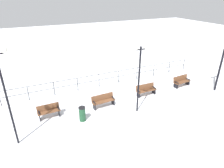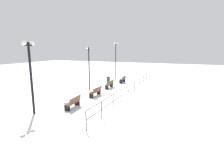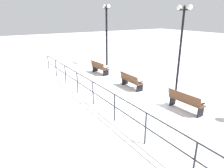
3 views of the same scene
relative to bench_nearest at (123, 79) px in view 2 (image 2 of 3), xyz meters
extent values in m
plane|color=white|center=(0.20, 5.60, -0.47)|extent=(80.00, 80.00, 0.00)
cube|color=brown|center=(0.07, 0.00, 0.00)|extent=(0.48, 1.43, 0.04)
cube|color=brown|center=(-0.16, 0.00, 0.22)|extent=(0.13, 1.43, 0.40)
cube|color=black|center=(0.08, -0.61, -0.24)|extent=(0.40, 0.06, 0.47)
cube|color=black|center=(0.06, 0.61, -0.24)|extent=(0.40, 0.06, 0.47)
cube|color=black|center=(0.10, -0.61, 0.12)|extent=(0.40, 0.08, 0.04)
cube|color=black|center=(0.08, 0.61, 0.12)|extent=(0.40, 0.08, 0.04)
cube|color=brown|center=(0.32, 3.73, -0.01)|extent=(0.52, 1.70, 0.04)
cube|color=brown|center=(0.10, 3.72, 0.22)|extent=(0.19, 1.68, 0.42)
cube|color=black|center=(0.36, 2.99, -0.24)|extent=(0.40, 0.07, 0.46)
cube|color=black|center=(0.29, 4.47, -0.24)|extent=(0.40, 0.07, 0.46)
cube|color=black|center=(0.38, 3.00, 0.11)|extent=(0.40, 0.09, 0.04)
cube|color=black|center=(0.31, 4.47, 0.11)|extent=(0.40, 0.09, 0.04)
cube|color=brown|center=(0.12, 7.46, -0.05)|extent=(0.48, 1.66, 0.04)
cube|color=brown|center=(-0.12, 7.46, 0.19)|extent=(0.12, 1.66, 0.43)
cube|color=black|center=(0.12, 6.73, -0.26)|extent=(0.42, 0.05, 0.43)
cube|color=black|center=(0.13, 8.19, -0.26)|extent=(0.42, 0.05, 0.43)
cube|color=black|center=(0.14, 6.73, 0.07)|extent=(0.42, 0.07, 0.04)
cube|color=black|center=(0.15, 8.19, 0.07)|extent=(0.42, 0.07, 0.04)
cube|color=brown|center=(0.05, 11.19, -0.05)|extent=(0.63, 1.65, 0.04)
cube|color=brown|center=(-0.20, 11.17, 0.20)|extent=(0.24, 1.62, 0.46)
cube|color=black|center=(0.11, 10.49, -0.26)|extent=(0.46, 0.09, 0.43)
cube|color=black|center=(0.00, 11.90, -0.26)|extent=(0.46, 0.09, 0.43)
cube|color=black|center=(0.13, 10.49, 0.07)|extent=(0.46, 0.11, 0.04)
cube|color=black|center=(0.02, 11.90, 0.07)|extent=(0.46, 0.11, 0.04)
cylinder|color=black|center=(1.79, -1.94, 2.09)|extent=(0.10, 0.10, 5.12)
cylinder|color=black|center=(1.79, -1.94, 4.53)|extent=(0.06, 0.73, 0.06)
sphere|color=white|center=(1.79, -2.30, 4.67)|extent=(0.30, 0.30, 0.30)
sphere|color=white|center=(1.79, -1.57, 4.67)|extent=(0.30, 0.30, 0.30)
cone|color=black|center=(1.79, -1.94, 4.71)|extent=(0.14, 0.14, 0.12)
cylinder|color=black|center=(1.79, 5.60, 1.76)|extent=(0.11, 0.11, 4.47)
cylinder|color=black|center=(1.79, 5.60, 3.88)|extent=(0.07, 0.65, 0.07)
sphere|color=white|center=(1.79, 5.27, 3.99)|extent=(0.25, 0.25, 0.25)
sphere|color=white|center=(1.79, 5.92, 3.99)|extent=(0.25, 0.25, 0.25)
cone|color=black|center=(1.79, 5.60, 4.06)|extent=(0.16, 0.16, 0.12)
cylinder|color=black|center=(1.79, 13.20, 1.89)|extent=(0.16, 0.16, 4.72)
cylinder|color=black|center=(1.79, 13.20, 4.13)|extent=(0.09, 0.65, 0.09)
sphere|color=white|center=(1.79, 12.87, 4.26)|extent=(0.29, 0.29, 0.29)
sphere|color=white|center=(1.79, 13.52, 4.26)|extent=(0.29, 0.29, 0.29)
cone|color=black|center=(1.79, 13.20, 4.31)|extent=(0.22, 0.22, 0.12)
cylinder|color=#26282D|center=(-2.91, -2.93, 0.10)|extent=(0.05, 0.05, 1.15)
cylinder|color=#26282D|center=(-2.91, -1.03, 0.10)|extent=(0.05, 0.05, 1.15)
cylinder|color=#26282D|center=(-2.91, 0.86, 0.10)|extent=(0.05, 0.05, 1.15)
cylinder|color=#26282D|center=(-2.91, 2.76, 0.10)|extent=(0.05, 0.05, 1.15)
cylinder|color=#26282D|center=(-2.91, 4.65, 0.10)|extent=(0.05, 0.05, 1.15)
cylinder|color=#26282D|center=(-2.91, 6.54, 0.10)|extent=(0.05, 0.05, 1.15)
cylinder|color=#26282D|center=(-2.91, 8.44, 0.10)|extent=(0.05, 0.05, 1.15)
cylinder|color=#26282D|center=(-2.91, 10.33, 0.10)|extent=(0.05, 0.05, 1.15)
cylinder|color=#26282D|center=(-2.91, 12.23, 0.10)|extent=(0.05, 0.05, 1.15)
cylinder|color=#26282D|center=(-2.91, 14.12, 0.10)|extent=(0.05, 0.05, 1.15)
cylinder|color=#26282D|center=(-2.91, 5.60, 0.68)|extent=(0.04, 17.05, 0.04)
cylinder|color=#26282D|center=(-2.91, 5.60, 0.16)|extent=(0.04, 17.05, 0.04)
cylinder|color=#1E4C2D|center=(1.26, 1.87, -0.01)|extent=(0.41, 0.41, 0.92)
cylinder|color=black|center=(1.26, 1.87, 0.48)|extent=(0.43, 0.43, 0.06)
camera|label=1|loc=(11.48, -0.79, 7.00)|focal=31.44mm
camera|label=2|loc=(-7.69, 21.89, 3.91)|focal=28.73mm
camera|label=3|loc=(-7.00, -1.72, 3.67)|focal=33.19mm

